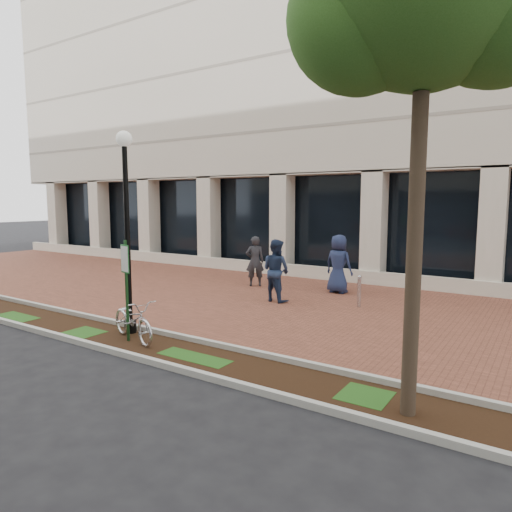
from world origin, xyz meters
The scene contains 13 objects.
ground centered at (0.00, 0.00, 0.00)m, with size 120.00×120.00×0.00m, color black.
brick_plaza centered at (0.00, 0.00, 0.01)m, with size 40.00×9.00×0.01m, color brown.
planting_strip centered at (0.00, -5.25, 0.01)m, with size 40.00×1.50×0.01m, color black.
curb_plaza_side centered at (0.00, -4.50, 0.06)m, with size 40.00×0.12×0.12m, color #B1B0A7.
curb_street_side centered at (0.00, -6.00, 0.06)m, with size 40.00×0.12×0.12m, color #B1B0A7.
near_office_building centered at (0.00, 10.47, 10.05)m, with size 40.00×12.12×16.00m.
parking_sign centered at (-0.06, -5.27, 1.45)m, with size 0.34×0.07×2.26m.
lamppost centered at (-0.52, -4.78, 2.63)m, with size 0.36×0.36×4.68m.
locked_bicycle centered at (-0.01, -5.14, 0.48)m, with size 0.63×1.82×0.96m, color silver.
pedestrian_left centered at (-1.34, 1.81, 0.92)m, with size 0.67×0.44×1.84m, color #25252A.
pedestrian_mid centered at (0.59, 0.07, 0.97)m, with size 0.94×0.73×1.94m, color #1D2B49.
pedestrian_right centered at (1.69, 2.33, 0.99)m, with size 0.97×0.63×1.99m, color #1C2647.
bollard centered at (3.06, 0.68, 0.49)m, with size 0.12×0.12×0.96m.
Camera 1 is at (7.73, -11.93, 3.11)m, focal length 32.00 mm.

